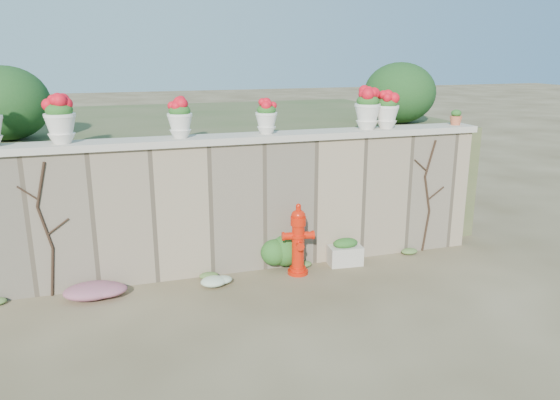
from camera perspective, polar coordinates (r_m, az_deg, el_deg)
name	(u,v)px	position (r m, az deg, el deg)	size (l,w,h in m)	color
ground	(269,320)	(7.12, -1.16, -12.38)	(80.00, 80.00, 0.00)	brown
stone_wall	(236,207)	(8.37, -4.67, -0.71)	(8.00, 0.40, 2.00)	gray
wall_cap	(234,139)	(8.14, -4.83, 6.41)	(8.10, 0.52, 0.10)	beige
raised_fill	(201,166)	(11.42, -8.28, 3.58)	(9.00, 6.00, 2.00)	#384C23
back_shrub_left	(5,103)	(9.19, -26.81, 9.01)	(1.30, 1.30, 1.10)	#143814
back_shrub_right	(400,93)	(10.44, 12.40, 10.88)	(1.30, 1.30, 1.10)	#143814
vine_left	(46,228)	(8.03, -23.25, -2.73)	(0.60, 0.04, 1.91)	black
vine_right	(428,195)	(9.40, 15.19, 0.56)	(0.60, 0.04, 1.91)	black
fire_hydrant	(298,239)	(8.25, 1.91, -4.12)	(0.48, 0.34, 1.11)	red
planter_box	(345,252)	(8.78, 6.82, -5.46)	(0.55, 0.35, 0.44)	beige
green_shrub	(278,250)	(8.50, -0.16, -5.23)	(0.67, 0.60, 0.64)	#1E5119
magenta_clump	(100,291)	(7.96, -18.31, -8.99)	(1.00, 0.66, 0.27)	#CA2885
white_flowers	(220,280)	(8.03, -6.29, -8.36)	(0.51, 0.41, 0.18)	white
urn_pot_1	(60,120)	(7.92, -22.00, 7.79)	(0.41, 0.41, 0.65)	silver
urn_pot_2	(180,118)	(7.96, -10.42, 8.39)	(0.36, 0.36, 0.56)	silver
urn_pot_3	(266,117)	(8.22, -1.44, 8.69)	(0.33, 0.33, 0.51)	silver
urn_pot_4	(367,109)	(8.81, 9.13, 9.38)	(0.41, 0.41, 0.64)	silver
urn_pot_5	(387,110)	(8.98, 11.13, 9.21)	(0.37, 0.37, 0.58)	silver
terracotta_pot	(456,118)	(9.68, 17.90, 8.15)	(0.20, 0.20, 0.24)	#C55F3C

